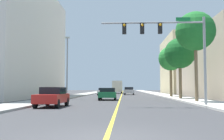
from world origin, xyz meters
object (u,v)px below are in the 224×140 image
(traffic_signal_mast, at_px, (171,40))
(car_silver, at_px, (129,91))
(palm_far, at_px, (171,59))
(car_white, at_px, (103,91))
(palm_mid, at_px, (180,54))
(palm_near, at_px, (195,32))
(car_red, at_px, (52,97))
(street_lamp, at_px, (67,64))
(delivery_truck, at_px, (117,87))
(car_green, at_px, (108,94))

(traffic_signal_mast, height_order, car_silver, traffic_signal_mast)
(palm_far, bearing_deg, car_white, 136.29)
(traffic_signal_mast, height_order, palm_mid, palm_mid)
(palm_near, height_order, car_red, palm_near)
(car_silver, bearing_deg, palm_far, -63.64)
(traffic_signal_mast, distance_m, car_silver, 32.94)
(palm_near, bearing_deg, street_lamp, 151.24)
(street_lamp, distance_m, car_silver, 21.78)
(street_lamp, xyz_separation_m, car_silver, (8.20, 19.85, -3.67))
(car_silver, bearing_deg, delivery_truck, 104.13)
(street_lamp, distance_m, car_white, 17.39)
(street_lamp, relative_size, car_green, 1.91)
(delivery_truck, bearing_deg, car_white, -97.84)
(palm_mid, bearing_deg, traffic_signal_mast, -105.06)
(palm_far, bearing_deg, delivery_truck, 107.80)
(traffic_signal_mast, bearing_deg, car_green, 118.25)
(car_white, height_order, delivery_truck, delivery_truck)
(traffic_signal_mast, xyz_separation_m, delivery_truck, (-5.26, 45.75, -3.45))
(palm_far, xyz_separation_m, car_red, (-12.26, -19.64, -4.94))
(car_green, distance_m, car_red, 11.41)
(car_silver, height_order, car_green, car_silver)
(traffic_signal_mast, relative_size, palm_near, 0.93)
(palm_near, distance_m, palm_far, 14.00)
(palm_mid, bearing_deg, car_green, -168.42)
(car_red, bearing_deg, car_green, -106.96)
(car_red, relative_size, delivery_truck, 0.46)
(traffic_signal_mast, distance_m, car_red, 9.93)
(traffic_signal_mast, relative_size, palm_far, 1.07)
(palm_near, xyz_separation_m, car_green, (-8.71, 5.19, -6.03))
(palm_far, xyz_separation_m, car_green, (-8.82, -8.76, -4.96))
(street_lamp, height_order, palm_mid, street_lamp)
(delivery_truck, bearing_deg, car_silver, -78.48)
(car_green, height_order, delivery_truck, delivery_truck)
(palm_mid, relative_size, car_green, 1.81)
(car_green, bearing_deg, car_red, -108.54)
(palm_mid, bearing_deg, palm_far, 89.00)
(car_green, bearing_deg, car_white, 95.16)
(car_green, xyz_separation_m, car_white, (-2.07, 19.18, -0.02))
(car_silver, height_order, delivery_truck, delivery_truck)
(car_silver, height_order, car_red, car_silver)
(palm_mid, xyz_separation_m, car_silver, (-5.82, 20.57, -4.79))
(car_white, bearing_deg, palm_mid, -56.40)
(palm_near, bearing_deg, car_silver, 101.95)
(traffic_signal_mast, relative_size, car_green, 1.96)
(car_white, height_order, car_red, car_red)
(palm_mid, xyz_separation_m, car_green, (-8.70, -1.78, -4.84))
(traffic_signal_mast, distance_m, palm_far, 19.26)
(palm_far, bearing_deg, traffic_signal_mast, -100.00)
(palm_near, bearing_deg, car_red, -154.92)
(palm_near, relative_size, palm_mid, 1.16)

